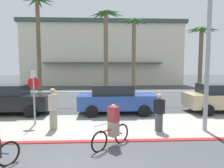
% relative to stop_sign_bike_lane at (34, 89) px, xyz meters
% --- Properties ---
extents(ground_plane, '(80.00, 80.00, 0.00)m').
position_rel_stop_sign_bike_lane_xyz_m(ground_plane, '(2.21, 5.53, -1.68)').
color(ground_plane, '#424447').
extents(sidewalk_strip, '(44.00, 4.00, 0.02)m').
position_rel_stop_sign_bike_lane_xyz_m(sidewalk_strip, '(2.21, -0.27, -1.67)').
color(sidewalk_strip, '#9E9E93').
rests_on(sidewalk_strip, ground).
extents(curb_paint, '(44.00, 0.24, 0.03)m').
position_rel_stop_sign_bike_lane_xyz_m(curb_paint, '(2.21, -2.27, -1.66)').
color(curb_paint, maroon).
rests_on(curb_paint, ground).
extents(building_backdrop, '(22.16, 10.03, 8.68)m').
position_rel_stop_sign_bike_lane_xyz_m(building_backdrop, '(3.37, 21.83, 2.68)').
color(building_backdrop, beige).
rests_on(building_backdrop, ground).
extents(rail_fence, '(26.36, 0.08, 1.04)m').
position_rel_stop_sign_bike_lane_xyz_m(rail_fence, '(2.21, 4.03, -0.84)').
color(rail_fence, white).
rests_on(rail_fence, ground).
extents(stop_sign_bike_lane, '(0.52, 0.56, 2.56)m').
position_rel_stop_sign_bike_lane_xyz_m(stop_sign_bike_lane, '(0.00, 0.00, 0.00)').
color(stop_sign_bike_lane, gray).
rests_on(stop_sign_bike_lane, ground).
extents(streetlight_curb, '(0.24, 2.54, 7.50)m').
position_rel_stop_sign_bike_lane_xyz_m(streetlight_curb, '(7.54, -1.49, 2.60)').
color(streetlight_curb, '#9EA0A5').
rests_on(streetlight_curb, ground).
extents(palm_tree_2, '(3.00, 3.51, 8.80)m').
position_rel_stop_sign_bike_lane_xyz_m(palm_tree_2, '(-2.51, 9.49, 4.90)').
color(palm_tree_2, brown).
rests_on(palm_tree_2, ground).
extents(palm_tree_3, '(2.94, 3.62, 7.38)m').
position_rel_stop_sign_bike_lane_xyz_m(palm_tree_3, '(3.55, 8.04, 4.02)').
color(palm_tree_3, '#756047').
rests_on(palm_tree_3, ground).
extents(palm_tree_4, '(3.21, 2.68, 7.07)m').
position_rel_stop_sign_bike_lane_xyz_m(palm_tree_4, '(6.08, 9.39, 3.42)').
color(palm_tree_4, '#756047').
rests_on(palm_tree_4, ground).
extents(palm_tree_5, '(2.92, 3.11, 6.21)m').
position_rel_stop_sign_bike_lane_xyz_m(palm_tree_5, '(11.98, 8.47, 3.08)').
color(palm_tree_5, brown).
rests_on(palm_tree_5, ground).
extents(car_black_1, '(4.40, 2.02, 1.69)m').
position_rel_stop_sign_bike_lane_xyz_m(car_black_1, '(-2.09, 2.16, -0.81)').
color(car_black_1, black).
rests_on(car_black_1, ground).
extents(car_blue_2, '(4.40, 2.02, 1.69)m').
position_rel_stop_sign_bike_lane_xyz_m(car_blue_2, '(3.96, 2.01, -0.81)').
color(car_blue_2, '#284793').
rests_on(car_blue_2, ground).
extents(car_tan_3, '(4.40, 2.02, 1.69)m').
position_rel_stop_sign_bike_lane_xyz_m(car_tan_3, '(10.27, 2.03, -0.81)').
color(car_tan_3, tan).
rests_on(car_tan_3, ground).
extents(cyclist_red_0, '(1.36, 1.30, 1.50)m').
position_rel_stop_sign_bike_lane_xyz_m(cyclist_red_0, '(3.51, -2.72, -0.98)').
color(cyclist_red_0, black).
rests_on(cyclist_red_0, ground).
extents(pedestrian_0, '(0.37, 0.44, 1.81)m').
position_rel_stop_sign_bike_lane_xyz_m(pedestrian_0, '(1.04, -0.76, -0.83)').
color(pedestrian_0, gray).
rests_on(pedestrian_0, ground).
extents(pedestrian_1, '(0.46, 0.47, 1.62)m').
position_rel_stop_sign_bike_lane_xyz_m(pedestrian_1, '(5.55, -1.25, -0.93)').
color(pedestrian_1, '#4C4C51').
rests_on(pedestrian_1, ground).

